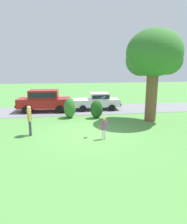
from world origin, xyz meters
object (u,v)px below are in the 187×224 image
(parked_sedan, at_px, (97,101))
(oak_tree_large, at_px, (153,56))
(child_thrower, at_px, (104,127))
(parked_suv, at_px, (44,100))
(frisbee, at_px, (103,97))
(adult_onlooker, at_px, (30,119))

(parked_sedan, bearing_deg, oak_tree_large, -53.71)
(oak_tree_large, distance_m, child_thrower, 6.75)
(parked_suv, xyz_separation_m, frisbee, (3.85, -7.13, 1.14))
(parked_suv, relative_size, adult_onlooker, 2.77)
(oak_tree_large, relative_size, child_thrower, 5.04)
(parked_suv, relative_size, child_thrower, 3.74)
(oak_tree_large, xyz_separation_m, frisbee, (-4.16, -2.87, -2.39))
(adult_onlooker, bearing_deg, oak_tree_large, 15.16)
(child_thrower, distance_m, adult_onlooker, 4.28)
(parked_sedan, xyz_separation_m, child_thrower, (-1.00, -7.94, -0.13))
(oak_tree_large, relative_size, parked_suv, 1.35)
(oak_tree_large, height_order, child_thrower, oak_tree_large)
(frisbee, distance_m, adult_onlooker, 4.37)
(adult_onlooker, bearing_deg, parked_suv, 87.41)
(parked_sedan, distance_m, parked_suv, 4.79)
(child_thrower, height_order, frisbee, frisbee)
(oak_tree_large, relative_size, frisbee, 21.77)
(parked_sedan, distance_m, adult_onlooker, 8.37)
(parked_suv, height_order, frisbee, frisbee)
(oak_tree_large, relative_size, parked_sedan, 1.46)
(child_thrower, bearing_deg, frisbee, 84.23)
(parked_sedan, height_order, frisbee, frisbee)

